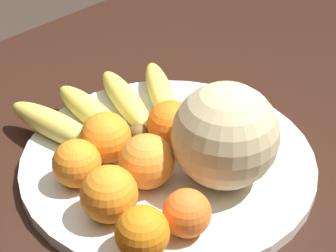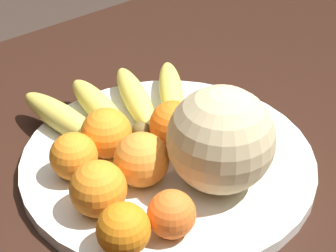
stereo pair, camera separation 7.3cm
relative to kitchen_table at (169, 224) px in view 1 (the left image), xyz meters
name	(u,v)px [view 1 (the left image)]	position (x,y,z in m)	size (l,w,h in m)	color
kitchen_table	(169,224)	(0.00, 0.00, 0.00)	(1.41, 1.01, 0.77)	black
fruit_bowl	(168,160)	(-0.01, -0.01, 0.11)	(0.40, 0.40, 0.02)	silver
melon	(225,136)	(-0.02, 0.07, 0.18)	(0.13, 0.13, 0.13)	#C6B284
banana_bunch	(107,108)	(-0.01, -0.14, 0.13)	(0.26, 0.21, 0.04)	brown
orange_front_left	(109,194)	(0.12, 0.02, 0.15)	(0.07, 0.07, 0.07)	orange
orange_front_right	(77,163)	(0.11, -0.06, 0.15)	(0.06, 0.06, 0.06)	orange
orange_mid_center	(171,124)	(-0.03, -0.03, 0.15)	(0.07, 0.07, 0.07)	orange
orange_back_left	(147,161)	(0.05, 0.01, 0.15)	(0.07, 0.07, 0.07)	orange
orange_back_right	(142,233)	(0.14, 0.09, 0.15)	(0.06, 0.06, 0.06)	orange
orange_top_small	(187,213)	(0.08, 0.10, 0.14)	(0.06, 0.06, 0.06)	orange
orange_side_extra	(106,138)	(0.05, -0.07, 0.15)	(0.07, 0.07, 0.07)	orange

